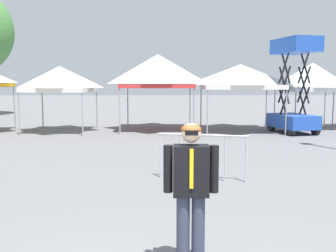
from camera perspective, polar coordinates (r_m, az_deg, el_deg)
canopy_tent_behind_center at (r=18.41m, az=-15.86°, el=6.75°), size 3.07×3.07×3.03m
canopy_tent_left_of_center at (r=18.52m, az=-1.53°, el=8.20°), size 3.56×3.56×3.63m
canopy_tent_behind_left at (r=18.32m, az=10.75°, el=7.23°), size 3.65×3.65×3.12m
canopy_tent_center at (r=20.28m, az=20.79°, el=6.86°), size 3.03×3.03×3.25m
scissor_lift at (r=18.11m, az=18.23°, el=2.99°), size 1.86×2.55×4.23m
person_foreground at (r=4.56m, az=3.44°, el=-8.94°), size 0.65×0.27×1.78m
crowd_barrier_by_lift at (r=8.87m, az=5.18°, el=-3.28°), size 2.05×0.57×1.08m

